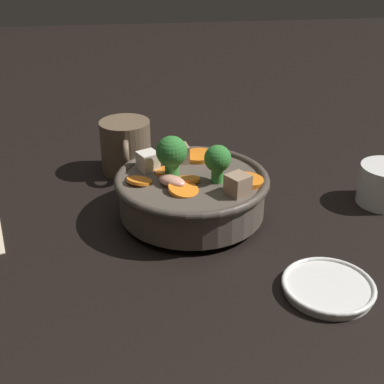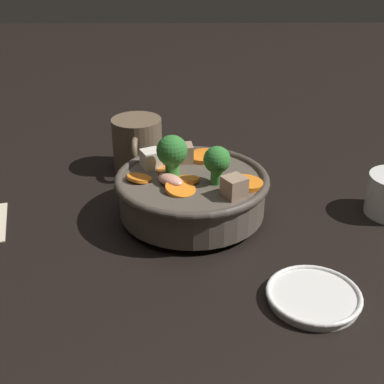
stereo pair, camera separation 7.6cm
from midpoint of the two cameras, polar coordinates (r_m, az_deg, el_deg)
ground_plane at (r=0.78m, az=-2.79°, el=-2.73°), size 3.00×3.00×0.00m
stirfry_bowl at (r=0.75m, az=-2.88°, el=0.17°), size 0.22×0.22×0.12m
side_saucer at (r=0.64m, az=11.04°, el=-10.03°), size 0.11×0.11×0.01m
dark_mug at (r=0.91m, az=-9.47°, el=4.73°), size 0.11×0.08×0.09m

